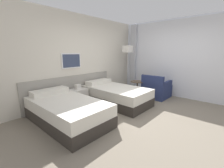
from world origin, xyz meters
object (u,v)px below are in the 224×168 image
floor_lamp (128,52)px  armchair (156,90)px  bed_near_window (116,95)px  nightstand (78,97)px  bed_near_door (67,111)px  side_table (137,86)px

floor_lamp → armchair: size_ratio=2.13×
bed_near_window → nightstand: bed_near_window is taller
bed_near_window → floor_lamp: bearing=21.6°
bed_near_window → bed_near_door: bearing=180.0°
bed_near_window → armchair: 1.58m
side_table → armchair: size_ratio=0.65×
bed_near_door → bed_near_window: same height
armchair → side_table: bearing=30.4°
bed_near_door → nightstand: bed_near_door is taller
bed_near_door → armchair: bearing=-11.8°
side_table → armchair: 0.67m
bed_near_door → bed_near_window: 1.71m
bed_near_window → floor_lamp: 1.91m
side_table → armchair: bearing=-60.0°
nightstand → floor_lamp: 2.53m
bed_near_door → floor_lamp: 3.31m
floor_lamp → side_table: 1.34m
bed_near_door → armchair: armchair is taller
floor_lamp → side_table: (-0.19, -0.60, -1.18)m
nightstand → floor_lamp: (2.15, -0.24, 1.32)m
armchair → bed_near_door: bearing=78.6°
bed_near_window → side_table: bed_near_window is taller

